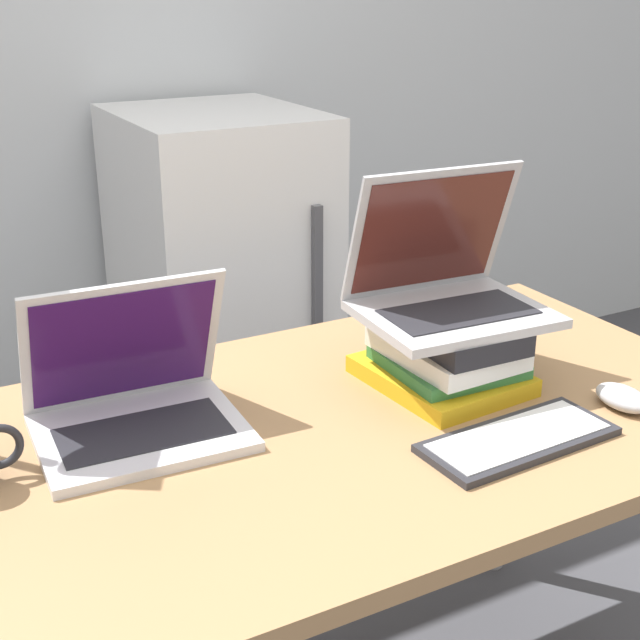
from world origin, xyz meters
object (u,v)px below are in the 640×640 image
(wireless_keyboard, at_px, (518,439))
(mouse, at_px, (623,398))
(laptop_left, at_px, (135,402))
(laptop_on_books, at_px, (446,286))
(mini_fridge, at_px, (221,296))
(book_stack, at_px, (445,352))

(wireless_keyboard, xyz_separation_m, mouse, (0.23, 0.01, 0.01))
(laptop_left, distance_m, mouse, 0.79)
(laptop_on_books, distance_m, mouse, 0.34)
(wireless_keyboard, relative_size, mini_fridge, 0.30)
(book_stack, relative_size, laptop_on_books, 0.90)
(book_stack, xyz_separation_m, wireless_keyboard, (-0.02, -0.23, -0.05))
(laptop_left, relative_size, mini_fridge, 0.31)
(laptop_left, distance_m, mini_fridge, 1.19)
(wireless_keyboard, distance_m, mouse, 0.23)
(book_stack, relative_size, mini_fridge, 0.27)
(laptop_on_books, bearing_deg, mini_fridge, 88.57)
(mouse, distance_m, mini_fridge, 1.35)
(laptop_left, distance_m, laptop_on_books, 0.55)
(book_stack, relative_size, mouse, 2.81)
(laptop_left, bearing_deg, mini_fridge, 61.31)
(laptop_left, xyz_separation_m, mini_fridge, (0.56, 1.02, -0.25))
(laptop_left, xyz_separation_m, mouse, (0.73, -0.30, -0.03))
(mouse, bearing_deg, laptop_on_books, 129.88)
(wireless_keyboard, height_order, mouse, mouse)
(laptop_left, bearing_deg, book_stack, -9.54)
(laptop_on_books, bearing_deg, mouse, -50.12)
(laptop_on_books, xyz_separation_m, mini_fridge, (0.03, 1.09, -0.37))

